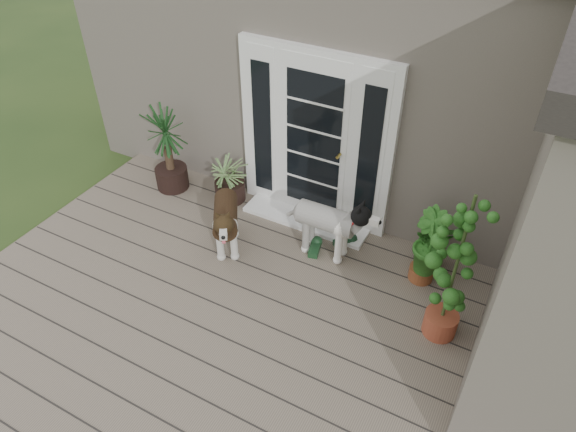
% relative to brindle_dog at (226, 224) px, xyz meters
% --- Properties ---
extents(deck, '(6.20, 4.60, 0.12)m').
position_rel_brindle_dog_xyz_m(deck, '(0.78, -1.14, -0.42)').
color(deck, '#6B5B4C').
rests_on(deck, ground).
extents(house_main, '(7.40, 4.00, 3.10)m').
position_rel_brindle_dog_xyz_m(house_main, '(0.78, 3.11, 1.07)').
color(house_main, '#665E54').
rests_on(house_main, ground).
extents(door_unit, '(1.90, 0.14, 2.15)m').
position_rel_brindle_dog_xyz_m(door_unit, '(0.58, 1.06, 0.71)').
color(door_unit, white).
rests_on(door_unit, deck).
extents(door_step, '(1.60, 0.40, 0.05)m').
position_rel_brindle_dog_xyz_m(door_step, '(0.58, 0.86, -0.34)').
color(door_step, white).
rests_on(door_step, deck).
extents(brindle_dog, '(0.78, 0.93, 0.72)m').
position_rel_brindle_dog_xyz_m(brindle_dog, '(0.00, 0.00, 0.00)').
color(brindle_dog, '#3B2615').
rests_on(brindle_dog, deck).
extents(white_dog, '(0.90, 0.39, 0.74)m').
position_rel_brindle_dog_xyz_m(white_dog, '(1.04, 0.45, 0.01)').
color(white_dog, beige).
rests_on(white_dog, deck).
extents(spider_plant, '(0.80, 0.80, 0.70)m').
position_rel_brindle_dog_xyz_m(spider_plant, '(-0.50, 0.82, -0.01)').
color(spider_plant, '#85985E').
rests_on(spider_plant, deck).
extents(yucca, '(1.03, 1.03, 1.18)m').
position_rel_brindle_dog_xyz_m(yucca, '(-1.34, 0.68, 0.23)').
color(yucca, black).
rests_on(yucca, deck).
extents(herb_a, '(0.59, 0.59, 0.55)m').
position_rel_brindle_dog_xyz_m(herb_a, '(2.16, 0.83, -0.09)').
color(herb_a, '#1C4D16').
rests_on(herb_a, deck).
extents(herb_b, '(0.64, 0.64, 0.68)m').
position_rel_brindle_dog_xyz_m(herb_b, '(2.15, 0.57, -0.02)').
color(herb_b, '#1D5C1A').
rests_on(herb_b, deck).
extents(herb_c, '(0.50, 0.50, 0.55)m').
position_rel_brindle_dog_xyz_m(herb_c, '(3.10, 0.86, -0.09)').
color(herb_c, '#1A5B1A').
rests_on(herb_c, deck).
extents(sapling, '(0.68, 0.68, 1.75)m').
position_rel_brindle_dog_xyz_m(sapling, '(2.53, -0.06, 0.51)').
color(sapling, '#1C5618').
rests_on(sapling, deck).
extents(clog_left, '(0.23, 0.36, 0.10)m').
position_rel_brindle_dog_xyz_m(clog_left, '(0.93, 0.43, -0.31)').
color(clog_left, '#173A1D').
rests_on(clog_left, deck).
extents(clog_right, '(0.31, 0.34, 0.10)m').
position_rel_brindle_dog_xyz_m(clog_right, '(1.19, 0.70, -0.31)').
color(clog_right, black).
rests_on(clog_right, deck).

